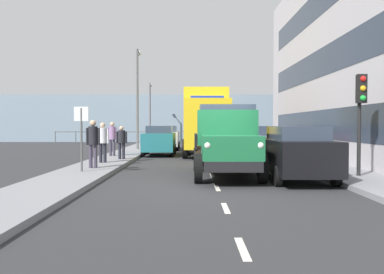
{
  "coord_description": "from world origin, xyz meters",
  "views": [
    {
      "loc": [
        0.73,
        11.7,
        1.75
      ],
      "look_at": [
        0.69,
        -10.07,
        1.13
      ],
      "focal_mm": 37.96,
      "sensor_mm": 36.0,
      "label": 1
    }
  ],
  "objects": [
    {
      "name": "road_centreline_markings",
      "position": [
        0.0,
        -9.03,
        0.0
      ],
      "size": [
        0.12,
        36.29,
        0.01
      ],
      "color": "silver",
      "rests_on": "ground_plane"
    },
    {
      "name": "car_black_kerbside_near",
      "position": [
        -2.58,
        -1.16,
        0.9
      ],
      "size": [
        1.85,
        4.33,
        1.72
      ],
      "color": "black",
      "rests_on": "ground_plane"
    },
    {
      "name": "lamp_post_far",
      "position": [
        4.71,
        -27.59,
        3.59
      ],
      "size": [
        0.32,
        1.14,
        5.69
      ],
      "color": "#59595B",
      "rests_on": "sidewalk_right"
    },
    {
      "name": "truck_vintage_green",
      "position": [
        -0.45,
        -1.82,
        1.18
      ],
      "size": [
        2.17,
        5.64,
        2.43
      ],
      "color": "black",
      "rests_on": "ground_plane"
    },
    {
      "name": "sidewalk_right",
      "position": [
        4.55,
        -8.81,
        0.07
      ],
      "size": [
        2.05,
        39.2,
        0.15
      ],
      "primitive_type": "cube",
      "color": "gray",
      "rests_on": "ground_plane"
    },
    {
      "name": "traffic_light_near",
      "position": [
        -4.61,
        -1.06,
        2.47
      ],
      "size": [
        0.28,
        0.41,
        3.2
      ],
      "color": "black",
      "rests_on": "sidewalk_left"
    },
    {
      "name": "car_grey_kerbside_1",
      "position": [
        -2.58,
        -7.32,
        0.9
      ],
      "size": [
        1.89,
        4.47,
        1.72
      ],
      "color": "slate",
      "rests_on": "ground_plane"
    },
    {
      "name": "lamp_post_promenade",
      "position": [
        4.38,
        -15.96,
        4.17
      ],
      "size": [
        0.32,
        1.14,
        6.78
      ],
      "color": "#59595B",
      "rests_on": "sidewalk_right"
    },
    {
      "name": "lorry_cargo_yellow",
      "position": [
        -0.1,
        -12.42,
        2.08
      ],
      "size": [
        2.58,
        8.2,
        3.87
      ],
      "color": "gold",
      "rests_on": "ground_plane"
    },
    {
      "name": "pedestrian_strolling",
      "position": [
        4.42,
        -3.51,
        1.22
      ],
      "size": [
        0.53,
        0.34,
        1.81
      ],
      "color": "#383342",
      "rests_on": "sidewalk_right"
    },
    {
      "name": "pedestrian_with_bag",
      "position": [
        4.04,
        -7.54,
        1.07
      ],
      "size": [
        0.53,
        0.34,
        1.57
      ],
      "color": "black",
      "rests_on": "sidewalk_right"
    },
    {
      "name": "sea_horizon",
      "position": [
        0.0,
        -31.41,
        2.5
      ],
      "size": [
        80.0,
        0.8,
        5.0
      ],
      "primitive_type": "cube",
      "color": "gray",
      "rests_on": "ground_plane"
    },
    {
      "name": "pedestrian_by_lamp",
      "position": [
        4.88,
        -9.55,
        1.2
      ],
      "size": [
        0.53,
        0.34,
        1.78
      ],
      "color": "#383342",
      "rests_on": "sidewalk_right"
    },
    {
      "name": "street_sign",
      "position": [
        4.54,
        -2.37,
        1.68
      ],
      "size": [
        0.5,
        0.07,
        2.25
      ],
      "color": "#4C4C4C",
      "rests_on": "sidewalk_right"
    },
    {
      "name": "car_silver_oppositeside_1",
      "position": [
        2.58,
        -17.57,
        0.9
      ],
      "size": [
        1.97,
        4.43,
        1.72
      ],
      "color": "#B7BABF",
      "rests_on": "ground_plane"
    },
    {
      "name": "car_teal_oppositeside_0",
      "position": [
        2.58,
        -11.9,
        0.89
      ],
      "size": [
        1.83,
        3.9,
        1.72
      ],
      "color": "#1E6670",
      "rests_on": "ground_plane"
    },
    {
      "name": "car_maroon_kerbside_2",
      "position": [
        -2.58,
        -13.08,
        0.9
      ],
      "size": [
        1.83,
        4.54,
        1.72
      ],
      "color": "maroon",
      "rests_on": "ground_plane"
    },
    {
      "name": "pedestrian_near_railing",
      "position": [
        4.54,
        -5.72,
        1.16
      ],
      "size": [
        0.53,
        0.34,
        1.72
      ],
      "color": "black",
      "rests_on": "sidewalk_right"
    },
    {
      "name": "ground_plane",
      "position": [
        0.0,
        -8.81,
        0.0
      ],
      "size": [
        80.0,
        80.0,
        0.0
      ],
      "primitive_type": "plane",
      "color": "#2D2D30"
    },
    {
      "name": "seawall_railing",
      "position": [
        -0.0,
        -27.81,
        0.92
      ],
      "size": [
        28.08,
        0.08,
        1.2
      ],
      "color": "#4C5156",
      "rests_on": "ground_plane"
    },
    {
      "name": "sidewalk_left",
      "position": [
        -4.55,
        -8.81,
        0.07
      ],
      "size": [
        2.05,
        39.2,
        0.15
      ],
      "primitive_type": "cube",
      "color": "gray",
      "rests_on": "ground_plane"
    },
    {
      "name": "car_white_kerbside_3",
      "position": [
        -2.58,
        -19.41,
        0.89
      ],
      "size": [
        1.91,
        3.86,
        1.72
      ],
      "color": "white",
      "rests_on": "ground_plane"
    }
  ]
}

